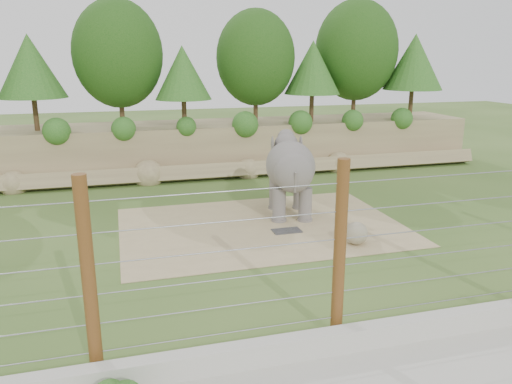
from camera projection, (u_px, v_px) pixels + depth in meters
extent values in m
plane|color=#3E5F24|center=(274.00, 259.00, 15.13)|extent=(90.00, 90.00, 0.00)
cube|color=#856F50|center=(201.00, 147.00, 26.88)|extent=(30.00, 4.00, 2.50)
cube|color=#856F50|center=(209.00, 172.00, 24.98)|extent=(30.00, 1.37, 1.07)
cylinder|color=#3F2B19|center=(36.00, 114.00, 23.80)|extent=(0.24, 0.24, 1.58)
sphere|color=#13430E|center=(30.00, 68.00, 23.24)|extent=(3.60, 3.60, 3.60)
cylinder|color=#3F2B19|center=(122.00, 107.00, 25.26)|extent=(0.24, 0.24, 1.92)
sphere|color=#13430E|center=(118.00, 54.00, 24.57)|extent=(4.40, 4.40, 4.40)
cylinder|color=#3F2B19|center=(184.00, 113.00, 24.99)|extent=(0.24, 0.24, 1.40)
sphere|color=#13430E|center=(183.00, 74.00, 24.49)|extent=(3.20, 3.20, 3.20)
cylinder|color=#3F2B19|center=(256.00, 105.00, 26.90)|extent=(0.24, 0.24, 1.82)
sphere|color=#13430E|center=(256.00, 58.00, 26.25)|extent=(4.16, 4.16, 4.16)
cylinder|color=#3F2B19|center=(312.00, 108.00, 27.17)|extent=(0.24, 0.24, 1.50)
sphere|color=#13430E|center=(313.00, 69.00, 26.63)|extent=(3.44, 3.44, 3.44)
cylinder|color=#3F2B19|center=(354.00, 100.00, 28.81)|extent=(0.24, 0.24, 2.03)
sphere|color=#13430E|center=(356.00, 50.00, 28.08)|extent=(4.64, 4.64, 4.64)
cylinder|color=#3F2B19|center=(411.00, 104.00, 28.52)|extent=(0.24, 0.24, 1.64)
sphere|color=#13430E|center=(414.00, 64.00, 27.93)|extent=(3.76, 3.76, 3.76)
cube|color=tan|center=(262.00, 226.00, 18.05)|extent=(10.00, 7.00, 0.02)
cube|color=#262628|center=(287.00, 231.00, 17.52)|extent=(1.00, 0.60, 0.03)
sphere|color=gray|center=(356.00, 233.00, 16.23)|extent=(0.75, 0.75, 0.75)
cube|color=beige|center=(346.00, 339.00, 10.42)|extent=(26.00, 0.35, 0.50)
cylinder|color=brown|center=(89.00, 280.00, 9.13)|extent=(0.26, 0.26, 4.00)
cylinder|color=brown|center=(340.00, 252.00, 10.42)|extent=(0.26, 0.26, 4.00)
cylinder|color=gray|center=(337.00, 317.00, 10.82)|extent=(20.00, 0.02, 0.02)
cylinder|color=gray|center=(338.00, 292.00, 10.66)|extent=(20.00, 0.02, 0.02)
cylinder|color=gray|center=(339.00, 266.00, 10.50)|extent=(20.00, 0.02, 0.02)
cylinder|color=gray|center=(340.00, 239.00, 10.35)|extent=(20.00, 0.02, 0.02)
cylinder|color=gray|center=(342.00, 211.00, 10.19)|extent=(20.00, 0.02, 0.02)
cylinder|color=gray|center=(343.00, 183.00, 10.03)|extent=(20.00, 0.02, 0.02)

